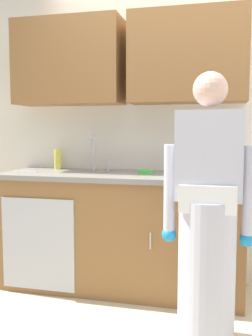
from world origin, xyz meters
name	(u,v)px	position (x,y,z in m)	size (l,w,h in m)	color
kitchen_wall_with_uppers	(179,107)	(-0.14, 0.99, 1.48)	(4.80, 0.44, 2.70)	silver
counter_cabinet	(122,233)	(-0.55, 0.70, 0.45)	(1.90, 0.62, 0.90)	brown
countertop	(122,176)	(-0.55, 0.70, 0.92)	(1.96, 0.66, 0.04)	gray
sink	(92,174)	(-0.81, 0.71, 0.93)	(0.50, 0.36, 0.35)	#B7BABF
person_at_sink	(207,231)	(0.14, 0.01, 0.69)	(0.55, 0.34, 1.62)	white
bottle_water_tall	(234,158)	(0.31, 0.84, 1.07)	(0.06, 0.06, 0.26)	silver
bottle_soap	(206,163)	(0.10, 0.92, 1.02)	(0.08, 0.08, 0.16)	#2D8C4C
bottle_water_short	(58,159)	(-1.20, 0.91, 1.03)	(0.07, 0.07, 0.17)	#D8D14C
cup_by_sink	(178,166)	(-0.12, 0.87, 0.99)	(0.08, 0.08, 0.10)	white
knife_on_counter	(26,171)	(-1.36, 0.63, 0.94)	(0.24, 0.02, 0.01)	silver
sponge	(146,172)	(-0.36, 0.73, 0.96)	(0.11, 0.07, 0.03)	#4CBF4C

